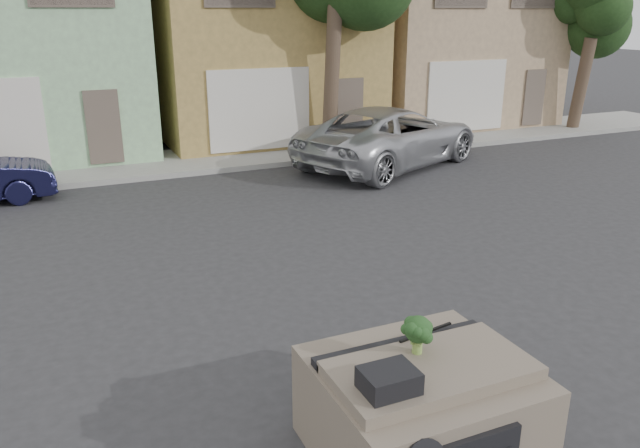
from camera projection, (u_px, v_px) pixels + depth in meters
ground_plane at (304, 325)px, 8.92m from camera, size 120.00×120.00×0.00m
sidewalk at (164, 164)px, 17.97m from camera, size 40.00×3.00×0.15m
townhouse_mint at (13, 27)px, 18.88m from camera, size 7.20×8.20×7.55m
townhouse_tan at (249, 25)px, 21.76m from camera, size 7.20×8.20×7.55m
townhouse_beige at (431, 23)px, 24.64m from camera, size 7.20×8.20×7.55m
silver_pickup at (390, 165)px, 18.08m from camera, size 6.72×5.08×1.70m
tree_near at (332, 11)px, 17.93m from camera, size 4.40×4.00×8.50m
tree_far at (586, 48)px, 22.18m from camera, size 3.20×3.00×6.00m
car_dashboard at (420, 406)px, 6.14m from camera, size 2.00×1.80×1.12m
instrument_hump at (389, 380)px, 5.40m from camera, size 0.48×0.38×0.20m
wiper_arm at (426, 332)px, 6.39m from camera, size 0.69×0.15×0.02m
broccoli at (418, 334)px, 5.97m from camera, size 0.46×0.46×0.40m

